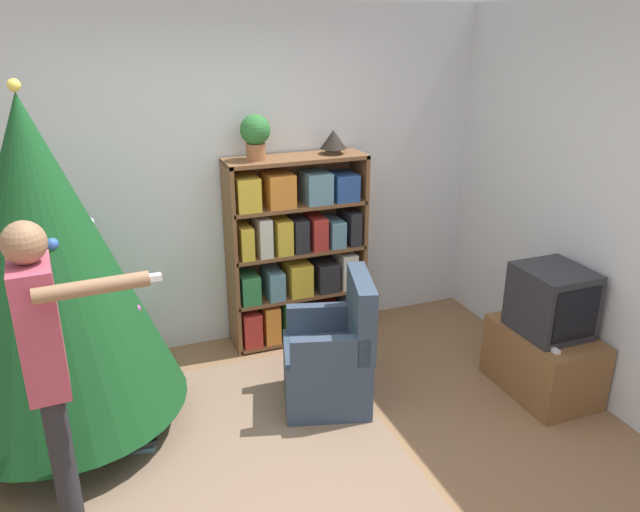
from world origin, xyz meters
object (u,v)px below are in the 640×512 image
at_px(standing_person, 47,360).
at_px(table_lamp, 333,140).
at_px(bookshelf, 297,256).
at_px(armchair, 332,360).
at_px(television, 552,301).
at_px(christmas_tree, 44,261).
at_px(potted_plant, 255,134).

relative_size(standing_person, table_lamp, 8.37).
xyz_separation_m(bookshelf, armchair, (-0.08, -0.96, -0.39)).
height_order(television, armchair, television).
height_order(armchair, table_lamp, table_lamp).
bearing_deg(armchair, bookshelf, -169.12).
distance_m(standing_person, table_lamp, 2.65).
height_order(christmas_tree, table_lamp, christmas_tree).
bearing_deg(christmas_tree, bookshelf, 20.48).
relative_size(bookshelf, television, 3.20).
distance_m(standing_person, potted_plant, 2.24).
distance_m(armchair, standing_person, 1.89).
xyz_separation_m(television, potted_plant, (-1.64, 1.38, 1.00)).
distance_m(television, table_lamp, 1.95).
xyz_separation_m(television, christmas_tree, (-3.11, 0.70, 0.47)).
distance_m(bookshelf, potted_plant, 1.03).
relative_size(christmas_tree, armchair, 2.38).
bearing_deg(table_lamp, armchair, -112.06).
distance_m(christmas_tree, armchair, 1.91).
xyz_separation_m(armchair, potted_plant, (-0.21, 0.97, 1.38)).
distance_m(christmas_tree, standing_person, 0.89).
height_order(bookshelf, television, bookshelf).
relative_size(bookshelf, potted_plant, 4.59).
relative_size(television, potted_plant, 1.44).
xyz_separation_m(bookshelf, potted_plant, (-0.30, 0.01, 0.98)).
distance_m(television, armchair, 1.53).
xyz_separation_m(christmas_tree, table_lamp, (2.08, 0.67, 0.44)).
bearing_deg(potted_plant, standing_person, -133.39).
bearing_deg(potted_plant, television, -39.91).
xyz_separation_m(bookshelf, standing_person, (-1.76, -1.53, 0.28)).
bearing_deg(table_lamp, standing_person, -143.24).
bearing_deg(table_lamp, television, -52.98).
bearing_deg(potted_plant, bookshelf, -2.55).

